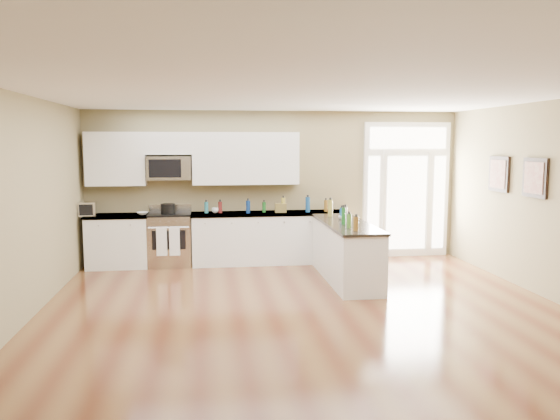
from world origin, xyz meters
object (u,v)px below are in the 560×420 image
peninsula_cabinet (346,253)px  stockpot (168,208)px  kitchen_range (170,239)px  toaster_oven (87,209)px

peninsula_cabinet → stockpot: bearing=154.4°
peninsula_cabinet → kitchen_range: kitchen_range is taller
stockpot → toaster_oven: 1.37m
peninsula_cabinet → kitchen_range: 3.23m
stockpot → peninsula_cabinet: bearing=-25.6°
peninsula_cabinet → toaster_oven: bearing=162.6°
peninsula_cabinet → stockpot: stockpot is taller
stockpot → toaster_oven: bearing=-178.0°
stockpot → toaster_oven: (-1.37, -0.05, 0.02)m
kitchen_range → toaster_oven: (-1.39, -0.11, 0.58)m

